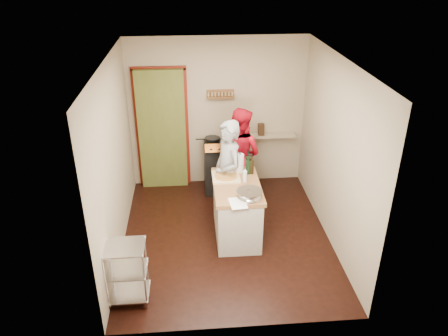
{
  "coord_description": "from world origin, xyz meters",
  "views": [
    {
      "loc": [
        -0.47,
        -5.31,
        3.83
      ],
      "look_at": [
        -0.03,
        0.0,
        1.13
      ],
      "focal_mm": 35.0,
      "sensor_mm": 36.0,
      "label": 1
    }
  ],
  "objects_px": {
    "stove": "(222,166)",
    "person_stripe": "(228,174)",
    "person_red": "(239,154)",
    "wire_shelving": "(127,271)",
    "island": "(237,208)"
  },
  "relations": [
    {
      "from": "person_red",
      "to": "island",
      "type": "bearing_deg",
      "value": 121.22
    },
    {
      "from": "stove",
      "to": "wire_shelving",
      "type": "xyz_separation_m",
      "value": [
        -1.33,
        -2.62,
        -0.01
      ]
    },
    {
      "from": "stove",
      "to": "wire_shelving",
      "type": "height_order",
      "value": "stove"
    },
    {
      "from": "stove",
      "to": "person_red",
      "type": "height_order",
      "value": "person_red"
    },
    {
      "from": "wire_shelving",
      "to": "island",
      "type": "height_order",
      "value": "island"
    },
    {
      "from": "stove",
      "to": "person_stripe",
      "type": "distance_m",
      "value": 1.08
    },
    {
      "from": "island",
      "to": "person_stripe",
      "type": "height_order",
      "value": "person_stripe"
    },
    {
      "from": "wire_shelving",
      "to": "island",
      "type": "bearing_deg",
      "value": 40.69
    },
    {
      "from": "wire_shelving",
      "to": "stove",
      "type": "bearing_deg",
      "value": 63.15
    },
    {
      "from": "person_red",
      "to": "stove",
      "type": "bearing_deg",
      "value": -7.68
    },
    {
      "from": "island",
      "to": "person_stripe",
      "type": "relative_size",
      "value": 0.74
    },
    {
      "from": "stove",
      "to": "person_stripe",
      "type": "xyz_separation_m",
      "value": [
        0.01,
        -1.01,
        0.38
      ]
    },
    {
      "from": "wire_shelving",
      "to": "person_red",
      "type": "height_order",
      "value": "person_red"
    },
    {
      "from": "wire_shelving",
      "to": "island",
      "type": "xyz_separation_m",
      "value": [
        1.44,
        1.24,
        0.01
      ]
    },
    {
      "from": "stove",
      "to": "person_red",
      "type": "relative_size",
      "value": 0.63
    }
  ]
}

